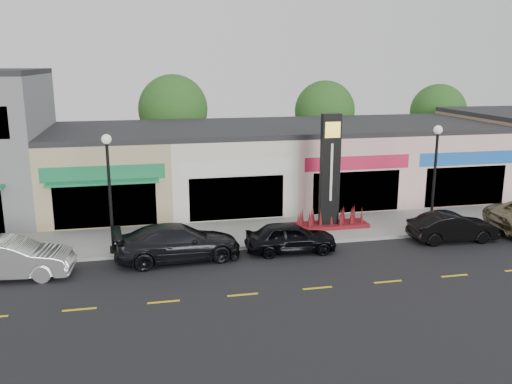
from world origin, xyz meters
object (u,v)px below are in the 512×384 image
lamp_west_near (109,182)px  pylon_sign (329,188)px  car_black_sedan (291,237)px  lamp_east_near (435,168)px  car_black_conv (453,227)px  car_dark_sedan (178,243)px  car_white_van (9,259)px

lamp_west_near → pylon_sign: 11.19m
pylon_sign → car_black_sedan: bearing=-134.8°
lamp_east_near → car_black_conv: lamp_east_near is taller
car_dark_sedan → car_black_sedan: 5.22m
lamp_east_near → car_white_van: (-20.06, -1.77, -2.65)m
lamp_west_near → car_black_conv: bearing=-4.7°
lamp_east_near → car_black_sedan: (-7.90, -1.22, -2.75)m
pylon_sign → car_black_sedan: (-2.90, -2.92, -1.55)m
pylon_sign → car_dark_sedan: pylon_sign is taller
car_dark_sedan → car_black_conv: bearing=-95.1°
lamp_east_near → car_white_van: bearing=-175.0°
pylon_sign → car_white_van: 15.52m
car_white_van → car_dark_sedan: car_white_van is taller
lamp_east_near → lamp_west_near: bearing=180.0°
lamp_east_near → car_white_van: size_ratio=1.09×
car_black_sedan → car_black_conv: (8.32, -0.13, -0.01)m
lamp_west_near → car_white_van: bearing=-156.4°
car_white_van → lamp_east_near: bearing=-80.0°
lamp_west_near → car_white_van: lamp_west_near is taller
lamp_east_near → car_black_sedan: lamp_east_near is taller
lamp_east_near → car_white_van: 20.31m
lamp_west_near → car_white_van: size_ratio=1.09×
lamp_east_near → pylon_sign: pylon_sign is taller
car_white_van → car_dark_sedan: bearing=-80.0°
lamp_west_near → car_dark_sedan: (2.87, -1.15, -2.66)m
car_black_sedan → car_black_conv: 8.32m
lamp_east_near → car_dark_sedan: lamp_east_near is taller
pylon_sign → car_black_conv: size_ratio=1.39×
car_black_sedan → car_black_conv: size_ratio=0.98×
lamp_west_near → car_black_sedan: 8.64m
lamp_east_near → car_dark_sedan: bearing=-175.0°
lamp_west_near → car_black_conv: 16.71m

